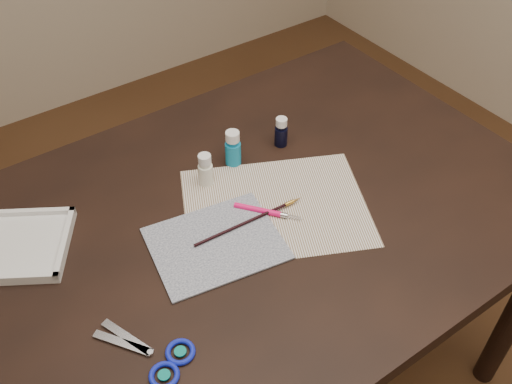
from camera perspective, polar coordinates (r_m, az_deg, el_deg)
ground at (r=1.86m, az=0.00°, el=-18.36°), size 3.50×3.50×0.02m
table at (r=1.53m, az=0.00°, el=-11.58°), size 1.30×0.90×0.75m
paper at (r=1.25m, az=1.96°, el=-1.49°), size 0.49×0.44×0.00m
canvas at (r=1.18m, az=-4.04°, el=-5.13°), size 0.29×0.25×0.00m
paint_bottle_white at (r=1.28m, az=-5.08°, el=2.26°), size 0.04×0.04×0.08m
paint_bottle_cyan at (r=1.33m, az=-2.32°, el=4.42°), size 0.04×0.04×0.09m
paint_bottle_navy at (r=1.39m, az=2.53°, el=6.04°), size 0.04×0.04×0.08m
paintbrush at (r=1.21m, az=-0.58°, el=-2.86°), size 0.27×0.02×0.01m
craft_knife at (r=1.23m, az=1.28°, el=-2.02°), size 0.11×0.13×0.01m
scissors at (r=1.04m, az=-11.60°, el=-15.38°), size 0.20×0.23×0.01m
palette_tray at (r=1.25m, az=-22.41°, el=-4.91°), size 0.26×0.26×0.02m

